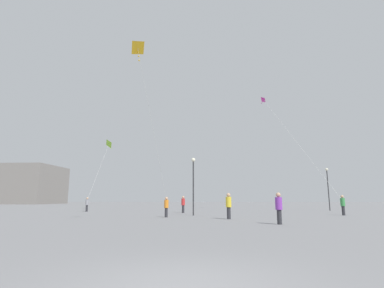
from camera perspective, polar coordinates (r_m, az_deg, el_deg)
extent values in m
plane|color=slate|center=(5.44, -1.97, -25.63)|extent=(300.00, 300.00, 0.00)
cylinder|color=#2D2D33|center=(37.08, -19.52, -11.54)|extent=(0.24, 0.24, 0.74)
cylinder|color=gray|center=(37.07, -19.45, -10.47)|extent=(0.35, 0.35, 0.64)
sphere|color=tan|center=(37.07, -19.41, -9.79)|extent=(0.24, 0.24, 0.24)
cylinder|color=#2D2D33|center=(31.84, -1.71, -12.35)|extent=(0.26, 0.26, 0.79)
cylinder|color=red|center=(31.82, -1.70, -11.02)|extent=(0.38, 0.38, 0.69)
sphere|color=tan|center=(31.82, -1.70, -10.17)|extent=(0.26, 0.26, 0.26)
cylinder|color=#2D2D33|center=(18.22, 16.39, -13.27)|extent=(0.27, 0.27, 0.82)
cylinder|color=purple|center=(18.19, 16.27, -10.87)|extent=(0.39, 0.39, 0.71)
sphere|color=tan|center=(18.19, 16.19, -9.33)|extent=(0.27, 0.27, 0.27)
cylinder|color=#2D2D33|center=(30.18, 27.01, -11.32)|extent=(0.26, 0.26, 0.81)
cylinder|color=#388C47|center=(30.16, 26.89, -9.89)|extent=(0.39, 0.39, 0.70)
sphere|color=tan|center=(30.16, 26.82, -8.98)|extent=(0.26, 0.26, 0.26)
cylinder|color=#2D2D33|center=(24.31, -4.96, -12.96)|extent=(0.24, 0.24, 0.72)
cylinder|color=orange|center=(24.29, -4.93, -11.37)|extent=(0.35, 0.35, 0.63)
sphere|color=tan|center=(24.28, -4.92, -10.35)|extent=(0.24, 0.24, 0.24)
cylinder|color=#2D2D33|center=(22.17, 7.06, -13.01)|extent=(0.28, 0.28, 0.84)
cylinder|color=yellow|center=(22.15, 7.02, -10.97)|extent=(0.40, 0.40, 0.73)
sphere|color=tan|center=(22.15, 6.99, -9.66)|extent=(0.28, 0.28, 0.28)
pyramid|color=#D12899|center=(45.59, 13.53, 8.26)|extent=(0.57, 1.17, 0.62)
sphere|color=#D12899|center=(45.41, 13.39, 8.03)|extent=(0.10, 0.10, 0.10)
sphere|color=#D12899|center=(45.25, 13.29, 7.81)|extent=(0.10, 0.10, 0.10)
sphere|color=#D12899|center=(45.08, 13.18, 7.59)|extent=(0.10, 0.10, 0.10)
cylinder|color=silver|center=(37.19, 18.81, 1.15)|extent=(3.07, 14.92, 14.55)
pyramid|color=#8CD12D|center=(44.08, -15.58, 0.03)|extent=(1.37, 1.61, 0.91)
sphere|color=#8CD12D|center=(44.12, -15.49, -0.28)|extent=(0.10, 0.10, 0.10)
sphere|color=#8CD12D|center=(44.17, -15.36, -0.58)|extent=(0.10, 0.10, 0.10)
sphere|color=#8CD12D|center=(44.22, -15.24, -0.87)|extent=(0.10, 0.10, 0.10)
cylinder|color=silver|center=(40.39, -17.34, -4.61)|extent=(0.23, 6.72, 7.88)
pyramid|color=yellow|center=(20.08, -10.41, 17.69)|extent=(0.91, 1.35, 0.58)
sphere|color=yellow|center=(20.08, -10.28, 16.93)|extent=(0.10, 0.10, 0.10)
sphere|color=yellow|center=(20.11, -10.19, 16.22)|extent=(0.10, 0.10, 0.10)
sphere|color=yellow|center=(20.14, -10.11, 15.51)|extent=(0.10, 0.10, 0.10)
cylinder|color=silver|center=(21.48, -7.34, 2.07)|extent=(1.34, 6.84, 9.54)
cube|color=gray|center=(106.52, -30.90, -6.73)|extent=(26.71, 18.92, 11.40)
cylinder|color=#2D2D30|center=(41.54, 24.66, -8.08)|extent=(0.12, 0.12, 4.98)
sphere|color=#EAE5C6|center=(41.69, 24.39, -4.46)|extent=(0.36, 0.36, 0.36)
cylinder|color=#2D2D30|center=(26.77, 0.25, -8.44)|extent=(0.12, 0.12, 4.76)
sphere|color=#EAE5C6|center=(26.98, 0.25, -3.06)|extent=(0.36, 0.36, 0.36)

